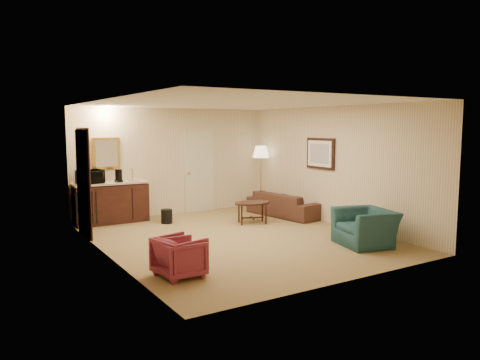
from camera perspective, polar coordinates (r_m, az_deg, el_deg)
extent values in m
plane|color=olive|center=(9.18, -0.43, -7.07)|extent=(6.00, 6.00, 0.00)
cube|color=beige|center=(11.63, -8.14, 2.25)|extent=(5.00, 0.02, 2.60)
cube|color=beige|center=(7.97, -16.00, 0.06)|extent=(0.02, 6.00, 2.60)
cube|color=beige|center=(10.48, 11.34, 1.71)|extent=(0.02, 6.00, 2.60)
cube|color=white|center=(8.93, -0.44, 9.36)|extent=(5.00, 6.00, 0.02)
cube|color=beige|center=(11.92, -4.97, 1.07)|extent=(0.82, 0.06, 2.05)
cube|color=black|center=(9.64, -18.52, -0.42)|extent=(0.06, 0.98, 2.10)
cube|color=gold|center=(11.03, -15.99, 3.13)|extent=(0.62, 0.04, 0.72)
cube|color=black|center=(10.73, 9.76, 3.20)|extent=(0.06, 0.90, 0.70)
cube|color=#391712|center=(10.90, -15.44, -2.66)|extent=(1.64, 0.58, 0.92)
imported|color=black|center=(11.35, 5.46, -2.49)|extent=(0.85, 2.01, 0.76)
imported|color=#1B4544|center=(8.85, 15.05, -4.88)|extent=(0.88, 1.14, 0.89)
imported|color=#8F2E42|center=(6.94, -7.41, -8.93)|extent=(0.71, 0.74, 0.64)
imported|color=#8F2E42|center=(6.88, -7.15, -9.20)|extent=(0.56, 0.60, 0.61)
cube|color=black|center=(10.49, 1.51, -3.98)|extent=(0.99, 0.83, 0.48)
cube|color=#BA8F3E|center=(12.21, 2.55, 0.32)|extent=(0.50, 0.50, 1.67)
cylinder|color=black|center=(10.62, -8.92, -4.40)|extent=(0.33, 0.33, 0.31)
imported|color=black|center=(10.69, -17.83, 0.55)|extent=(0.58, 0.39, 0.36)
cylinder|color=black|center=(10.76, -14.58, 0.50)|extent=(0.18, 0.18, 0.29)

